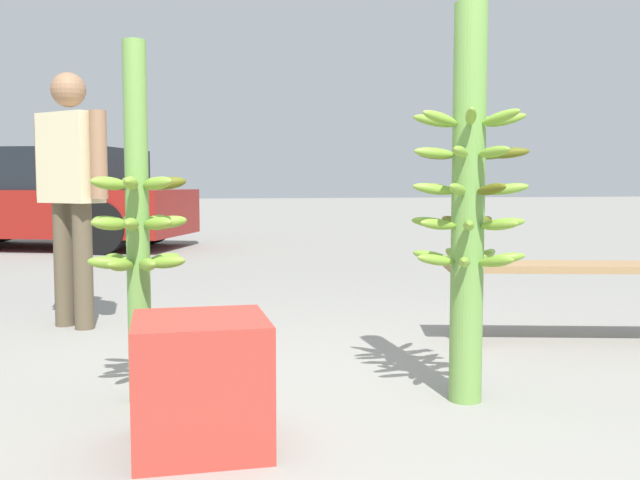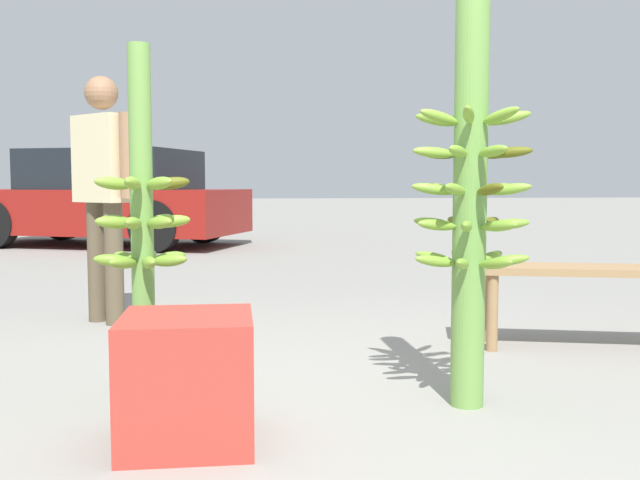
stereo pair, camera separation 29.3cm
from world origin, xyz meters
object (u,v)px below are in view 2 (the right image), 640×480
(vendor_person, at_px, (103,178))
(produce_crate, at_px, (187,379))
(parked_car, at_px, (106,200))
(banana_stalk_left, at_px, (142,223))
(market_bench, at_px, (599,280))
(banana_stalk_center, at_px, (470,202))

(vendor_person, bearing_deg, produce_crate, -27.82)
(parked_car, distance_m, produce_crate, 8.30)
(banana_stalk_left, distance_m, parked_car, 7.69)
(vendor_person, distance_m, parked_car, 5.98)
(vendor_person, distance_m, produce_crate, 2.43)
(banana_stalk_left, relative_size, market_bench, 1.03)
(banana_stalk_left, bearing_deg, produce_crate, -69.29)
(produce_crate, bearing_deg, market_bench, 28.53)
(banana_stalk_center, height_order, produce_crate, banana_stalk_center)
(vendor_person, xyz_separation_m, parked_car, (-1.01, 5.89, -0.27))
(banana_stalk_center, height_order, vendor_person, banana_stalk_center)
(banana_stalk_left, xyz_separation_m, produce_crate, (0.22, -0.57, -0.51))
(banana_stalk_left, height_order, parked_car, banana_stalk_left)
(produce_crate, bearing_deg, banana_stalk_center, 14.89)
(banana_stalk_center, xyz_separation_m, market_bench, (1.02, 0.86, -0.45))
(vendor_person, bearing_deg, market_bench, 24.39)
(parked_car, bearing_deg, vendor_person, -149.29)
(banana_stalk_left, xyz_separation_m, banana_stalk_center, (1.31, -0.28, 0.09))
(vendor_person, relative_size, market_bench, 1.10)
(produce_crate, bearing_deg, vendor_person, 106.51)
(banana_stalk_center, height_order, market_bench, banana_stalk_center)
(vendor_person, distance_m, market_bench, 3.03)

